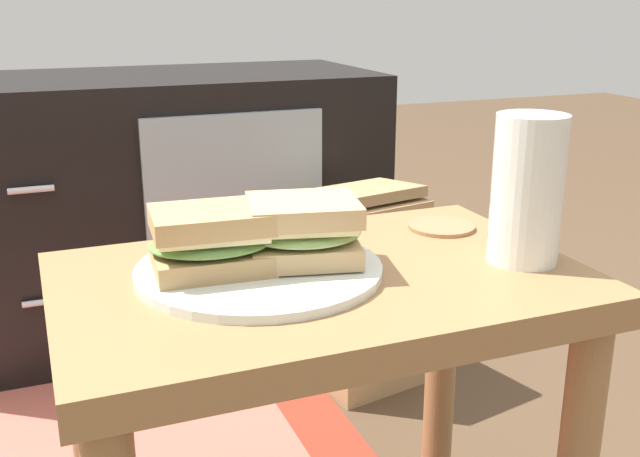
{
  "coord_description": "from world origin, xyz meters",
  "views": [
    {
      "loc": [
        -0.28,
        -0.7,
        0.75
      ],
      "look_at": [
        -0.0,
        0.0,
        0.51
      ],
      "focal_mm": 42.15,
      "sensor_mm": 36.0,
      "label": 1
    }
  ],
  "objects_px": {
    "sandwich_back": "(303,230)",
    "sandwich_front": "(212,240)",
    "plate": "(259,270)",
    "beer_glass": "(527,192)",
    "paper_bag": "(364,288)",
    "coaster": "(441,227)",
    "tv_cabinet": "(159,205)"
  },
  "relations": [
    {
      "from": "sandwich_back",
      "to": "sandwich_front",
      "type": "bearing_deg",
      "value": 175.27
    },
    {
      "from": "plate",
      "to": "beer_glass",
      "type": "xyz_separation_m",
      "value": [
        0.29,
        -0.07,
        0.07
      ]
    },
    {
      "from": "sandwich_front",
      "to": "paper_bag",
      "type": "relative_size",
      "value": 0.33
    },
    {
      "from": "plate",
      "to": "coaster",
      "type": "height_order",
      "value": "plate"
    },
    {
      "from": "coaster",
      "to": "paper_bag",
      "type": "distance_m",
      "value": 0.53
    },
    {
      "from": "plate",
      "to": "coaster",
      "type": "relative_size",
      "value": 3.12
    },
    {
      "from": "coaster",
      "to": "beer_glass",
      "type": "bearing_deg",
      "value": -81.13
    },
    {
      "from": "beer_glass",
      "to": "sandwich_back",
      "type": "bearing_deg",
      "value": 164.85
    },
    {
      "from": "beer_glass",
      "to": "paper_bag",
      "type": "xyz_separation_m",
      "value": [
        0.08,
        0.58,
        -0.34
      ]
    },
    {
      "from": "tv_cabinet",
      "to": "plate",
      "type": "distance_m",
      "value": 0.94
    },
    {
      "from": "sandwich_front",
      "to": "sandwich_back",
      "type": "relative_size",
      "value": 0.94
    },
    {
      "from": "coaster",
      "to": "plate",
      "type": "bearing_deg",
      "value": -165.19
    },
    {
      "from": "tv_cabinet",
      "to": "beer_glass",
      "type": "height_order",
      "value": "beer_glass"
    },
    {
      "from": "plate",
      "to": "paper_bag",
      "type": "relative_size",
      "value": 0.65
    },
    {
      "from": "plate",
      "to": "sandwich_back",
      "type": "distance_m",
      "value": 0.06
    },
    {
      "from": "plate",
      "to": "coaster",
      "type": "xyz_separation_m",
      "value": [
        0.26,
        0.07,
        -0.0
      ]
    },
    {
      "from": "plate",
      "to": "beer_glass",
      "type": "distance_m",
      "value": 0.3
    },
    {
      "from": "sandwich_front",
      "to": "sandwich_back",
      "type": "distance_m",
      "value": 0.1
    },
    {
      "from": "plate",
      "to": "paper_bag",
      "type": "xyz_separation_m",
      "value": [
        0.37,
        0.51,
        -0.27
      ]
    },
    {
      "from": "coaster",
      "to": "paper_bag",
      "type": "height_order",
      "value": "coaster"
    },
    {
      "from": "tv_cabinet",
      "to": "sandwich_back",
      "type": "bearing_deg",
      "value": -89.97
    },
    {
      "from": "sandwich_front",
      "to": "paper_bag",
      "type": "height_order",
      "value": "sandwich_front"
    },
    {
      "from": "sandwich_front",
      "to": "sandwich_back",
      "type": "height_order",
      "value": "sandwich_back"
    },
    {
      "from": "plate",
      "to": "paper_bag",
      "type": "distance_m",
      "value": 0.68
    },
    {
      "from": "sandwich_back",
      "to": "paper_bag",
      "type": "relative_size",
      "value": 0.36
    },
    {
      "from": "sandwich_back",
      "to": "paper_bag",
      "type": "bearing_deg",
      "value": 58.55
    },
    {
      "from": "tv_cabinet",
      "to": "sandwich_front",
      "type": "height_order",
      "value": "tv_cabinet"
    },
    {
      "from": "plate",
      "to": "paper_bag",
      "type": "height_order",
      "value": "plate"
    },
    {
      "from": "sandwich_back",
      "to": "beer_glass",
      "type": "distance_m",
      "value": 0.25
    },
    {
      "from": "beer_glass",
      "to": "coaster",
      "type": "xyz_separation_m",
      "value": [
        -0.02,
        0.14,
        -0.08
      ]
    },
    {
      "from": "paper_bag",
      "to": "tv_cabinet",
      "type": "bearing_deg",
      "value": 127.39
    },
    {
      "from": "tv_cabinet",
      "to": "paper_bag",
      "type": "distance_m",
      "value": 0.53
    }
  ]
}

